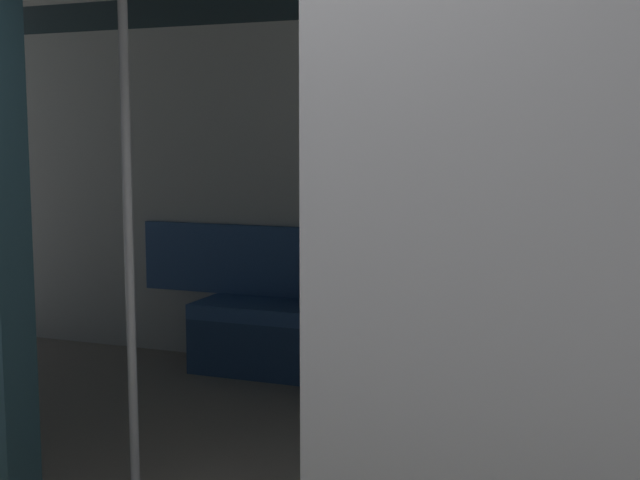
{
  "coord_description": "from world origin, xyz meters",
  "views": [
    {
      "loc": [
        -1.34,
        2.12,
        1.44
      ],
      "look_at": [
        0.0,
        -1.38,
        0.99
      ],
      "focal_mm": 47.47,
      "sensor_mm": 36.0,
      "label": 1
    }
  ],
  "objects_px": {
    "train_car": "(301,118)",
    "grab_pole_door": "(129,239)",
    "book": "(447,315)",
    "bench_seat": "(387,331)",
    "person_seated": "(382,277)",
    "grab_pole_far": "(363,246)",
    "handbag": "(324,293)"
  },
  "relations": [
    {
      "from": "handbag",
      "to": "person_seated",
      "type": "bearing_deg",
      "value": 164.56
    },
    {
      "from": "book",
      "to": "bench_seat",
      "type": "bearing_deg",
      "value": -13.33
    },
    {
      "from": "train_car",
      "to": "grab_pole_far",
      "type": "xyz_separation_m",
      "value": [
        -0.51,
        0.68,
        -0.46
      ]
    },
    {
      "from": "person_seated",
      "to": "handbag",
      "type": "relative_size",
      "value": 4.47
    },
    {
      "from": "person_seated",
      "to": "grab_pole_far",
      "type": "xyz_separation_m",
      "value": [
        -0.46,
        1.77,
        0.41
      ]
    },
    {
      "from": "grab_pole_door",
      "to": "bench_seat",
      "type": "bearing_deg",
      "value": -102.92
    },
    {
      "from": "person_seated",
      "to": "book",
      "type": "relative_size",
      "value": 5.29
    },
    {
      "from": "bench_seat",
      "to": "grab_pole_door",
      "type": "distance_m",
      "value": 2.1
    },
    {
      "from": "person_seated",
      "to": "grab_pole_door",
      "type": "distance_m",
      "value": 1.96
    },
    {
      "from": "train_car",
      "to": "bench_seat",
      "type": "bearing_deg",
      "value": -93.3
    },
    {
      "from": "handbag",
      "to": "book",
      "type": "distance_m",
      "value": 0.75
    },
    {
      "from": "train_car",
      "to": "handbag",
      "type": "xyz_separation_m",
      "value": [
        0.34,
        -1.2,
        -1.0
      ]
    },
    {
      "from": "book",
      "to": "train_car",
      "type": "bearing_deg",
      "value": 50.81
    },
    {
      "from": "book",
      "to": "grab_pole_door",
      "type": "height_order",
      "value": "grab_pole_door"
    },
    {
      "from": "handbag",
      "to": "book",
      "type": "height_order",
      "value": "handbag"
    },
    {
      "from": "handbag",
      "to": "grab_pole_door",
      "type": "distance_m",
      "value": 2.05
    },
    {
      "from": "train_car",
      "to": "bench_seat",
      "type": "xyz_separation_m",
      "value": [
        -0.07,
        -1.14,
        -1.19
      ]
    },
    {
      "from": "handbag",
      "to": "train_car",
      "type": "bearing_deg",
      "value": 106.04
    },
    {
      "from": "train_car",
      "to": "grab_pole_door",
      "type": "height_order",
      "value": "train_car"
    },
    {
      "from": "bench_seat",
      "to": "grab_pole_far",
      "type": "distance_m",
      "value": 2.01
    },
    {
      "from": "train_car",
      "to": "person_seated",
      "type": "relative_size",
      "value": 5.5
    },
    {
      "from": "train_car",
      "to": "handbag",
      "type": "distance_m",
      "value": 1.6
    },
    {
      "from": "person_seated",
      "to": "book",
      "type": "xyz_separation_m",
      "value": [
        -0.35,
        -0.09,
        -0.21
      ]
    },
    {
      "from": "grab_pole_far",
      "to": "bench_seat",
      "type": "bearing_deg",
      "value": -76.37
    },
    {
      "from": "train_car",
      "to": "book",
      "type": "bearing_deg",
      "value": -108.67
    },
    {
      "from": "book",
      "to": "grab_pole_far",
      "type": "xyz_separation_m",
      "value": [
        -0.11,
        1.86,
        0.62
      ]
    },
    {
      "from": "grab_pole_door",
      "to": "person_seated",
      "type": "bearing_deg",
      "value": -102.79
    },
    {
      "from": "bench_seat",
      "to": "book",
      "type": "relative_size",
      "value": 11.14
    },
    {
      "from": "train_car",
      "to": "grab_pole_far",
      "type": "relative_size",
      "value": 3.0
    },
    {
      "from": "train_car",
      "to": "bench_seat",
      "type": "relative_size",
      "value": 2.61
    },
    {
      "from": "grab_pole_door",
      "to": "grab_pole_far",
      "type": "relative_size",
      "value": 1.0
    },
    {
      "from": "book",
      "to": "handbag",
      "type": "bearing_deg",
      "value": -21.61
    }
  ]
}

